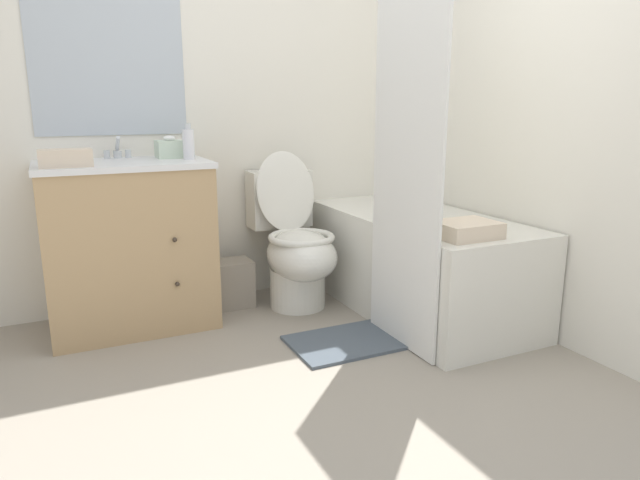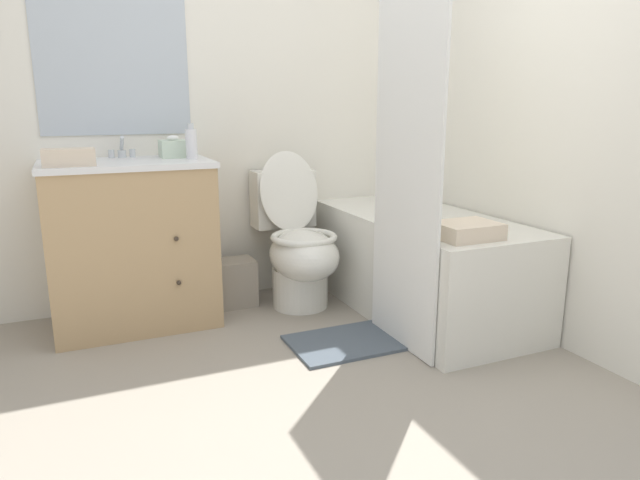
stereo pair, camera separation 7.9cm
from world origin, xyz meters
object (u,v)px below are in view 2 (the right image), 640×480
Objects in this scene: toilet at (298,247)px; hand_towel_folded at (69,157)px; wastebasket at (235,283)px; bath_mat at (347,342)px; tissue_box at (173,148)px; sink_faucet at (122,151)px; bath_towel_folded at (466,230)px; vanity_cabinet at (132,242)px; soap_dispenser at (191,143)px; bathtub at (420,263)px.

hand_towel_folded is at bearing -176.54° from toilet.
wastebasket is 0.87m from bath_mat.
tissue_box is at bearing 129.02° from bath_mat.
sink_faucet is 1.87m from bath_towel_folded.
tissue_box is 0.62× the size of hand_towel_folded.
hand_towel_folded is at bearing -148.40° from vanity_cabinet.
soap_dispenser reaches higher than toilet.
soap_dispenser reaches higher than tissue_box.
toilet is (0.92, -0.28, -0.57)m from sink_faucet.
wastebasket is at bearing 151.39° from bathtub.
bathtub is at bearing 77.29° from bath_towel_folded.
tissue_box reaches higher than hand_towel_folded.
sink_faucet reaches higher than bathtub.
bath_towel_folded is (1.67, -0.85, -0.33)m from hand_towel_folded.
tissue_box reaches higher than bath_mat.
bath_towel_folded is (0.48, -0.92, 0.24)m from toilet.
toilet is 6.25× the size of tissue_box.
vanity_cabinet is 3.23× the size of wastebasket.
vanity_cabinet reaches higher than bathtub.
sink_faucet is 0.98× the size of tissue_box.
hand_towel_folded is at bearing 170.53° from bathtub.
soap_dispenser reaches higher than sink_faucet.
bathtub is at bearing -19.65° from soap_dispenser.
vanity_cabinet reaches higher than bath_towel_folded.
vanity_cabinet is at bearing -174.37° from wastebasket.
bathtub is at bearing -31.37° from toilet.
hand_towel_folded is at bearing -127.53° from sink_faucet.
toilet is 1.32m from hand_towel_folded.
bathtub is (1.53, -0.46, -0.17)m from vanity_cabinet.
toilet reaches higher than wastebasket.
toilet is 4.84× the size of soap_dispenser.
wastebasket is (0.57, 0.06, -0.32)m from vanity_cabinet.
soap_dispenser is 0.80× the size of hand_towel_folded.
sink_faucet is 0.76× the size of soap_dispenser.
wastebasket is 0.96× the size of bath_towel_folded.
soap_dispenser is 0.65× the size of bath_towel_folded.
sink_faucet reaches higher than bath_towel_folded.
sink_faucet reaches higher than toilet.
sink_faucet is 0.61× the size of hand_towel_folded.
sink_faucet is at bearing 146.20° from soap_dispenser.
toilet is 0.72m from bath_mat.
bathtub is (1.53, -0.65, -0.64)m from sink_faucet.
toilet reaches higher than bath_towel_folded.
soap_dispenser reaches higher than bath_mat.
tissue_box reaches higher than vanity_cabinet.
toilet is at bearing 3.46° from hand_towel_folded.
vanity_cabinet is 0.93m from toilet.
tissue_box is at bearing -19.26° from sink_faucet.
tissue_box is 0.59m from hand_towel_folded.
tissue_box is 0.77× the size of soap_dispenser.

